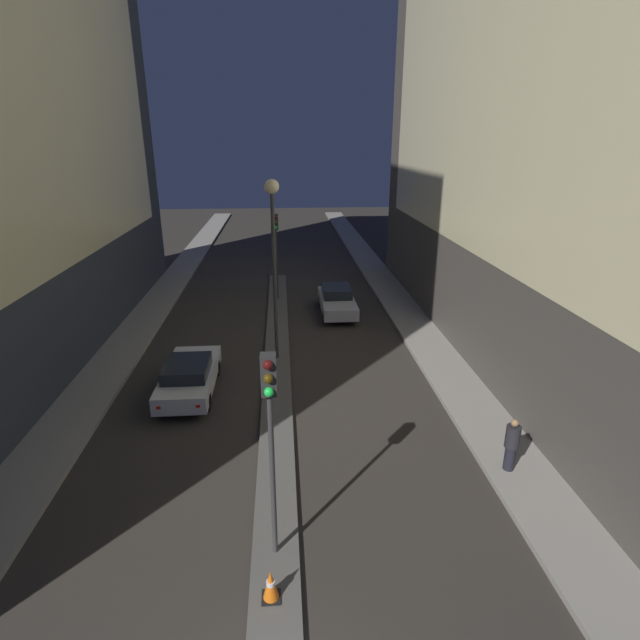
# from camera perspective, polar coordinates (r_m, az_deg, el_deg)

# --- Properties ---
(median_strip) EXTENTS (1.10, 28.05, 0.14)m
(median_strip) POSITION_cam_1_polar(r_m,az_deg,el_deg) (22.07, -4.91, -4.44)
(median_strip) COLOR #56544F
(median_strip) RESTS_ON ground
(traffic_light_near) EXTENTS (0.32, 0.42, 5.02)m
(traffic_light_near) POSITION_cam_1_polar(r_m,az_deg,el_deg) (10.59, -5.72, -10.70)
(traffic_light_near) COLOR #383838
(traffic_light_near) RESTS_ON median_strip
(traffic_light_mid) EXTENTS (0.32, 0.42, 5.02)m
(traffic_light_mid) POSITION_cam_1_polar(r_m,az_deg,el_deg) (29.20, -5.07, 9.33)
(traffic_light_mid) COLOR #383838
(traffic_light_mid) RESTS_ON median_strip
(street_lamp) EXTENTS (0.59, 0.59, 7.58)m
(street_lamp) POSITION_cam_1_polar(r_m,az_deg,el_deg) (20.40, -5.38, 9.99)
(street_lamp) COLOR #383838
(street_lamp) RESTS_ON median_strip
(traffic_cone_near) EXTENTS (0.40, 0.40, 0.72)m
(traffic_cone_near) POSITION_cam_1_polar(r_m,az_deg,el_deg) (11.74, -5.65, -27.91)
(traffic_cone_near) COLOR black
(traffic_cone_near) RESTS_ON median_strip
(car_left_lane) EXTENTS (1.87, 4.62, 1.41)m
(car_left_lane) POSITION_cam_1_polar(r_m,az_deg,el_deg) (19.64, -14.73, -6.19)
(car_left_lane) COLOR silver
(car_left_lane) RESTS_ON ground
(car_right_lane) EXTENTS (1.81, 4.56, 1.46)m
(car_right_lane) POSITION_cam_1_polar(r_m,az_deg,el_deg) (27.64, 1.96, 2.25)
(car_right_lane) COLOR #B2B2B7
(car_right_lane) RESTS_ON ground
(pedestrian_on_right_sidewalk) EXTENTS (0.41, 0.41, 1.63)m
(pedestrian_on_right_sidewalk) POSITION_cam_1_polar(r_m,az_deg,el_deg) (15.60, 21.06, -13.07)
(pedestrian_on_right_sidewalk) COLOR black
(pedestrian_on_right_sidewalk) RESTS_ON sidewalk_right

